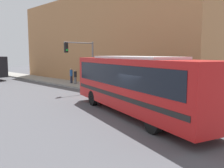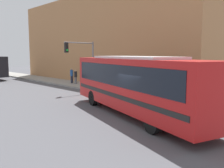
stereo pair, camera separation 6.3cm
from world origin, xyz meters
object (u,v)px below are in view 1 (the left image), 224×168
Objects in this scene: city_bus at (135,82)px; fire_hydrant at (135,91)px; pedestrian_near_corner at (71,75)px; traffic_light_pole at (83,56)px; parking_meter at (106,82)px; pedestrian_mid_block at (75,77)px.

city_bus is 15.42× the size of fire_hydrant.
traffic_light_pole is at bearing -112.39° from pedestrian_near_corner.
pedestrian_near_corner is at bearing 85.70° from city_bus.
fire_hydrant is 6.34m from traffic_light_pole.
traffic_light_pole is at bearing 116.91° from parking_meter.
pedestrian_near_corner is (1.04, 7.22, 0.07)m from parking_meter.
traffic_light_pole is at bearing 86.80° from city_bus.
fire_hydrant is 0.65× the size of parking_meter.
city_bus is 6.95× the size of pedestrian_near_corner.
pedestrian_mid_block is at bearing 64.40° from traffic_light_pole.
pedestrian_mid_block is (0.90, 9.73, 0.43)m from fire_hydrant.
pedestrian_near_corner is 1.08× the size of pedestrian_mid_block.
parking_meter is (4.42, 7.48, -0.97)m from city_bus.
pedestrian_mid_block reaches higher than parking_meter.
parking_meter is at bearing -63.09° from traffic_light_pole.
traffic_light_pole is 3.79× the size of parking_meter.
fire_hydrant is 10.79m from pedestrian_near_corner.
pedestrian_near_corner is at bearing 67.61° from traffic_light_pole.
pedestrian_mid_block is (1.97, 4.11, -2.33)m from traffic_light_pole.
city_bus is at bearing -111.22° from pedestrian_mid_block.
pedestrian_mid_block is (0.90, 6.22, -0.00)m from parking_meter.
pedestrian_mid_block is at bearing 84.84° from city_bus.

